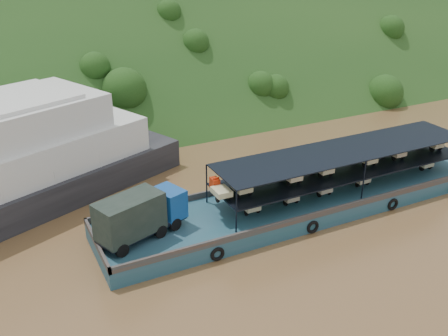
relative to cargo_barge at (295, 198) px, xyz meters
name	(u,v)px	position (x,y,z in m)	size (l,w,h in m)	color
ground	(262,213)	(-2.53, 0.91, -1.14)	(160.00, 160.00, 0.00)	brown
hillside	(132,99)	(-2.53, 36.91, -1.14)	(140.00, 28.00, 28.00)	#173B15
cargo_barge	(295,198)	(0.00, 0.00, 0.00)	(35.10, 7.18, 4.57)	#16454F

